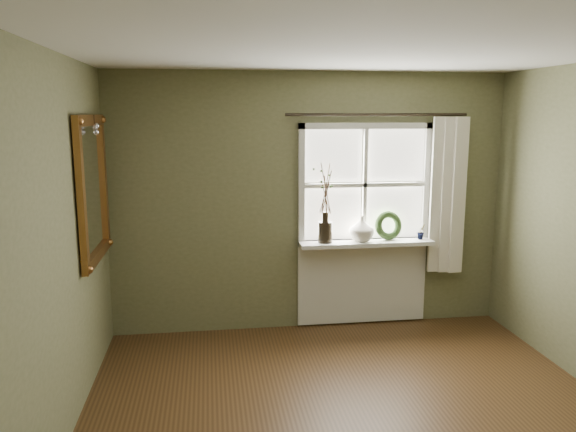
% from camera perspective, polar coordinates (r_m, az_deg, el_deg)
% --- Properties ---
extents(ceiling, '(4.50, 4.50, 0.00)m').
position_cam_1_polar(ceiling, '(3.43, 9.58, 17.05)').
color(ceiling, silver).
rests_on(ceiling, ground).
extents(wall_back, '(4.00, 0.10, 2.60)m').
position_cam_1_polar(wall_back, '(5.71, 2.22, 1.39)').
color(wall_back, '#656643').
rests_on(wall_back, ground).
extents(wall_left, '(0.10, 4.50, 2.60)m').
position_cam_1_polar(wall_left, '(3.53, -24.99, -5.29)').
color(wall_left, '#656643').
rests_on(wall_left, ground).
extents(window_frame, '(1.36, 0.06, 1.24)m').
position_cam_1_polar(window_frame, '(5.74, 7.78, 3.17)').
color(window_frame, silver).
rests_on(window_frame, wall_back).
extents(window_sill, '(1.36, 0.26, 0.04)m').
position_cam_1_polar(window_sill, '(5.74, 7.93, -2.72)').
color(window_sill, silver).
rests_on(window_sill, wall_back).
extents(window_apron, '(1.36, 0.04, 0.88)m').
position_cam_1_polar(window_apron, '(5.96, 7.53, -6.61)').
color(window_apron, silver).
rests_on(window_apron, ground).
extents(dark_jug, '(0.19, 0.19, 0.21)m').
position_cam_1_polar(dark_jug, '(5.61, 3.80, -1.64)').
color(dark_jug, black).
rests_on(dark_jug, window_sill).
extents(cream_vase, '(0.32, 0.32, 0.26)m').
position_cam_1_polar(cream_vase, '(5.70, 7.49, -1.28)').
color(cream_vase, beige).
rests_on(cream_vase, window_sill).
extents(wreath, '(0.32, 0.18, 0.31)m').
position_cam_1_polar(wreath, '(5.82, 10.15, -1.26)').
color(wreath, '#2C441E').
rests_on(wreath, window_sill).
extents(potted_plant_left, '(0.10, 0.09, 0.16)m').
position_cam_1_polar(potted_plant_left, '(5.62, 3.81, -1.88)').
color(potted_plant_left, '#2C441E').
rests_on(potted_plant_left, window_sill).
extents(potted_plant_right, '(0.11, 0.10, 0.16)m').
position_cam_1_polar(potted_plant_right, '(5.91, 13.38, -1.56)').
color(potted_plant_right, '#2C441E').
rests_on(potted_plant_right, window_sill).
extents(curtain, '(0.36, 0.12, 1.59)m').
position_cam_1_polar(curtain, '(5.95, 15.82, 2.00)').
color(curtain, beige).
rests_on(curtain, wall_back).
extents(curtain_rod, '(1.84, 0.03, 0.03)m').
position_cam_1_polar(curtain_rod, '(5.67, 9.11, 10.13)').
color(curtain_rod, black).
rests_on(curtain_rod, wall_back).
extents(gilt_mirror, '(0.10, 1.01, 1.21)m').
position_cam_1_polar(gilt_mirror, '(4.91, -19.21, 2.66)').
color(gilt_mirror, white).
rests_on(gilt_mirror, wall_left).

